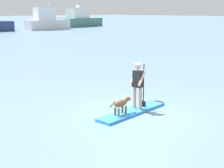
# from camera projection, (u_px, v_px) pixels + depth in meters

# --- Properties ---
(ground_plane) EXTENTS (400.00, 400.00, 0.00)m
(ground_plane) POSITION_uv_depth(u_px,v_px,m) (132.00, 113.00, 11.48)
(ground_plane) COLOR slate
(paddleboard) EXTENTS (3.36, 0.79, 0.10)m
(paddleboard) POSITION_uv_depth(u_px,v_px,m) (136.00, 110.00, 11.64)
(paddleboard) COLOR #338CD8
(paddleboard) RESTS_ON ground_plane
(person_paddler) EXTENTS (0.61, 0.49, 1.68)m
(person_paddler) POSITION_uv_depth(u_px,v_px,m) (138.00, 82.00, 11.48)
(person_paddler) COLOR tan
(person_paddler) RESTS_ON paddleboard
(dog) EXTENTS (1.09, 0.25, 0.57)m
(dog) POSITION_uv_depth(u_px,v_px,m) (122.00, 103.00, 10.96)
(dog) COLOR brown
(dog) RESTS_ON paddleboard
(moored_boat_far_port) EXTENTS (8.41, 3.87, 8.91)m
(moored_boat_far_port) POSITION_uv_depth(u_px,v_px,m) (47.00, 21.00, 61.07)
(moored_boat_far_port) COLOR silver
(moored_boat_far_port) RESTS_ON ground_plane
(moored_boat_port) EXTENTS (11.65, 5.19, 4.69)m
(moored_boat_port) POSITION_uv_depth(u_px,v_px,m) (80.00, 20.00, 72.50)
(moored_boat_port) COLOR #3F7266
(moored_boat_port) RESTS_ON ground_plane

